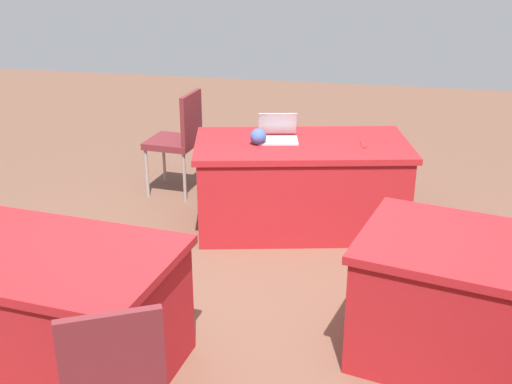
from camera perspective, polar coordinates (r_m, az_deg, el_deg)
ground_plane at (r=4.17m, az=-0.64°, el=-11.53°), size 14.40×14.40×0.00m
table_foreground at (r=5.32m, az=4.02°, el=0.66°), size 1.89×1.27×0.74m
table_mid_left at (r=3.82m, az=-19.33°, el=-9.74°), size 1.73×1.07×0.74m
table_back_left at (r=3.85m, az=19.70°, el=-9.55°), size 1.58×1.19×0.74m
chair_back_row at (r=6.00m, az=-6.85°, el=5.01°), size 0.48×0.48×0.97m
laptop_silver at (r=5.23m, az=1.96°, el=5.08°), size 0.37×0.35×0.21m
yarn_ball at (r=5.10m, az=0.21°, el=4.96°), size 0.13×0.13×0.13m
scissors_red at (r=5.18m, az=9.56°, el=4.21°), size 0.06×0.18×0.01m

